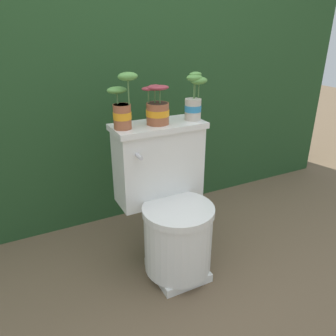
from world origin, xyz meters
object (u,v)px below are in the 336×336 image
potted_plant_middle (194,99)px  potted_plant_midleft (157,109)px  potted_plant_left (122,107)px  toilet (169,205)px

potted_plant_middle → potted_plant_midleft: bearing=178.1°
potted_plant_midleft → potted_plant_middle: bearing=-1.9°
potted_plant_left → potted_plant_middle: 0.39m
toilet → potted_plant_middle: bearing=28.4°
potted_plant_left → potted_plant_midleft: size_ratio=1.37×
toilet → potted_plant_middle: size_ratio=3.24×
potted_plant_midleft → toilet: bearing=-86.2°
potted_plant_left → potted_plant_middle: size_ratio=1.09×
potted_plant_midleft → potted_plant_middle: size_ratio=0.80×
toilet → potted_plant_middle: 0.57m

